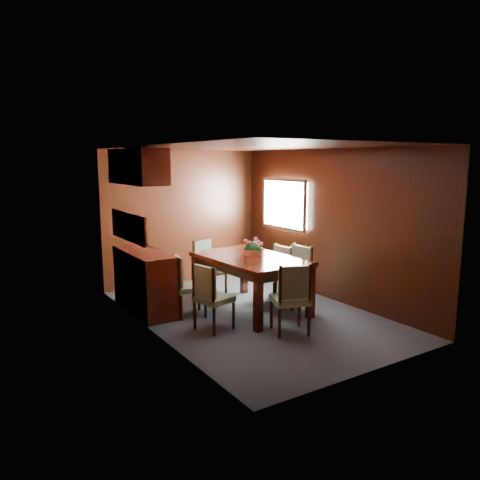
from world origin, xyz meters
TOP-DOWN VIEW (x-y plane):
  - ground at (0.00, 0.00)m, footprint 4.50×4.50m
  - room_shell at (-0.10, 0.33)m, footprint 3.06×4.52m
  - sideboard at (-1.25, 1.00)m, footprint 0.48×1.40m
  - dining_table at (0.09, 0.18)m, footprint 1.18×1.79m
  - chair_left_near at (-0.84, -0.26)m, footprint 0.50×0.51m
  - chair_left_far at (-0.85, 0.44)m, footprint 0.49×0.51m
  - chair_right_near at (0.83, -0.00)m, footprint 0.45×0.46m
  - chair_right_far at (0.77, 0.40)m, footprint 0.43×0.45m
  - chair_head at (-0.02, -0.94)m, footprint 0.57×0.56m
  - chair_foot at (-0.04, 1.28)m, footprint 0.55×0.54m
  - flower_centerpiece at (0.19, 0.25)m, footprint 0.29×0.29m

SIDE VIEW (x-z plane):
  - ground at x=0.00m, z-range 0.00..0.00m
  - sideboard at x=-1.25m, z-range 0.00..0.90m
  - chair_right_far at x=0.77m, z-range 0.05..0.92m
  - chair_left_far at x=-0.85m, z-range 0.05..0.95m
  - chair_left_near at x=-0.84m, z-range 0.05..0.95m
  - chair_foot at x=-0.04m, z-range 0.05..0.97m
  - chair_right_near at x=0.83m, z-range 0.05..0.99m
  - chair_head at x=-0.02m, z-range 0.05..1.00m
  - dining_table at x=0.09m, z-range 0.29..1.10m
  - flower_centerpiece at x=0.19m, z-range 0.81..1.10m
  - room_shell at x=-0.10m, z-range 0.43..2.84m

